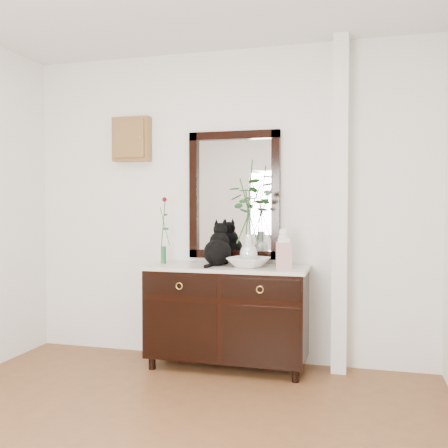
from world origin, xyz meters
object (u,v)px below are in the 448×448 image
(ginger_jar, at_px, (284,248))
(cat, at_px, (217,244))
(lotus_bowl, at_px, (249,262))
(sideboard, at_px, (227,311))

(ginger_jar, bearing_deg, cat, 173.64)
(cat, bearing_deg, lotus_bowl, -7.79)
(cat, relative_size, ginger_jar, 1.10)
(cat, xyz_separation_m, lotus_bowl, (0.28, -0.06, -0.14))
(cat, relative_size, lotus_bowl, 1.12)
(cat, height_order, ginger_jar, cat)
(lotus_bowl, bearing_deg, ginger_jar, -0.97)
(cat, height_order, lotus_bowl, cat)
(sideboard, distance_m, lotus_bowl, 0.46)
(sideboard, relative_size, ginger_jar, 4.03)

